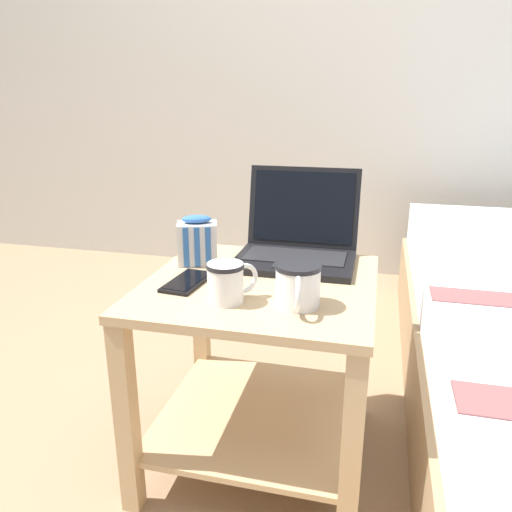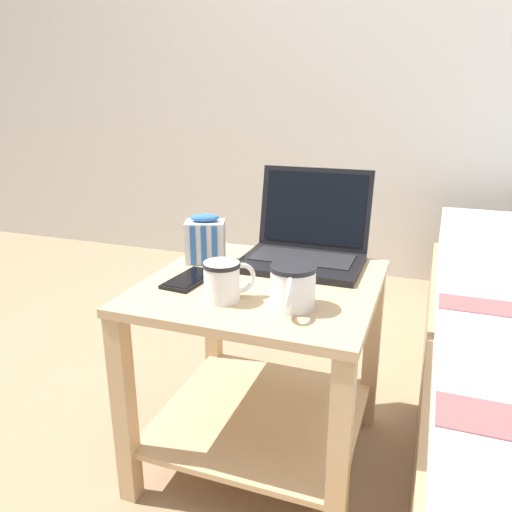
# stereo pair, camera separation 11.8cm
# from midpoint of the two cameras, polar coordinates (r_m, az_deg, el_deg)

# --- Properties ---
(ground_plane) EXTENTS (8.00, 8.00, 0.00)m
(ground_plane) POSITION_cam_midpoint_polar(r_m,az_deg,el_deg) (1.51, -1.99, -21.73)
(ground_plane) COLOR #937556
(back_wall) EXTENTS (8.00, 0.05, 2.50)m
(back_wall) POSITION_cam_midpoint_polar(r_m,az_deg,el_deg) (2.77, 7.73, 23.80)
(back_wall) COLOR beige
(back_wall) RESTS_ON ground_plane
(bedside_table) EXTENTS (0.57, 0.56, 0.52)m
(bedside_table) POSITION_cam_midpoint_polar(r_m,az_deg,el_deg) (1.32, -2.15, -10.53)
(bedside_table) COLOR tan
(bedside_table) RESTS_ON ground_plane
(laptop) EXTENTS (0.32, 0.29, 0.24)m
(laptop) POSITION_cam_midpoint_polar(r_m,az_deg,el_deg) (1.39, 2.32, 1.48)
(laptop) COLOR black
(laptop) RESTS_ON bedside_table
(mug_front_left) EXTENTS (0.11, 0.10, 0.09)m
(mug_front_left) POSITION_cam_midpoint_polar(r_m,az_deg,el_deg) (1.11, -6.39, -2.83)
(mug_front_left) COLOR white
(mug_front_left) RESTS_ON bedside_table
(mug_front_right) EXTENTS (0.10, 0.14, 0.10)m
(mug_front_right) POSITION_cam_midpoint_polar(r_m,az_deg,el_deg) (1.08, 1.72, -3.18)
(mug_front_right) COLOR white
(mug_front_right) RESTS_ON bedside_table
(snack_bag) EXTENTS (0.12, 0.10, 0.14)m
(snack_bag) POSITION_cam_midpoint_polar(r_m,az_deg,el_deg) (1.37, -9.17, 1.62)
(snack_bag) COLOR silver
(snack_bag) RESTS_ON bedside_table
(cell_phone) EXTENTS (0.09, 0.16, 0.01)m
(cell_phone) POSITION_cam_midpoint_polar(r_m,az_deg,el_deg) (1.25, -10.56, -2.95)
(cell_phone) COLOR black
(cell_phone) RESTS_ON bedside_table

